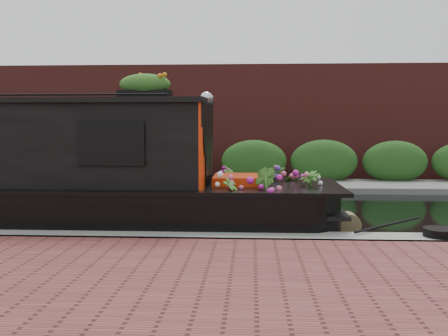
{
  "coord_description": "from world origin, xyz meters",
  "views": [
    {
      "loc": [
        2.17,
        -10.74,
        1.92
      ],
      "look_at": [
        1.61,
        -0.6,
        1.03
      ],
      "focal_mm": 40.0,
      "sensor_mm": 36.0,
      "label": 1
    }
  ],
  "objects": [
    {
      "name": "far_brick_wall",
      "position": [
        0.0,
        7.2,
        0.0
      ],
      "size": [
        40.0,
        1.0,
        8.0
      ],
      "primitive_type": "cube",
      "color": "maroon",
      "rests_on": "ground"
    },
    {
      "name": "ground",
      "position": [
        0.0,
        0.0,
        0.0
      ],
      "size": [
        80.0,
        80.0,
        0.0
      ],
      "primitive_type": "plane",
      "color": "black",
      "rests_on": "ground"
    },
    {
      "name": "far_hedge",
      "position": [
        0.0,
        5.1,
        0.0
      ],
      "size": [
        40.0,
        1.1,
        2.8
      ],
      "primitive_type": "cube",
      "color": "#214C19",
      "rests_on": "ground"
    },
    {
      "name": "near_bank_coping",
      "position": [
        0.0,
        -3.3,
        0.0
      ],
      "size": [
        40.0,
        0.6,
        0.5
      ],
      "primitive_type": "cube",
      "color": "gray",
      "rests_on": "ground"
    },
    {
      "name": "coiled_mooring_rope",
      "position": [
        4.99,
        -3.24,
        0.31
      ],
      "size": [
        0.49,
        0.49,
        0.12
      ],
      "primitive_type": "cylinder",
      "color": "black",
      "rests_on": "near_bank_coping"
    },
    {
      "name": "rope_fender",
      "position": [
        3.87,
        -2.01,
        0.19
      ],
      "size": [
        0.37,
        0.39,
        0.37
      ],
      "primitive_type": "cylinder",
      "rotation": [
        1.57,
        0.0,
        0.0
      ],
      "color": "olive",
      "rests_on": "ground"
    },
    {
      "name": "far_bank_path",
      "position": [
        0.0,
        4.2,
        0.0
      ],
      "size": [
        40.0,
        2.4,
        0.34
      ],
      "primitive_type": "cube",
      "color": "slate",
      "rests_on": "ground"
    }
  ]
}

